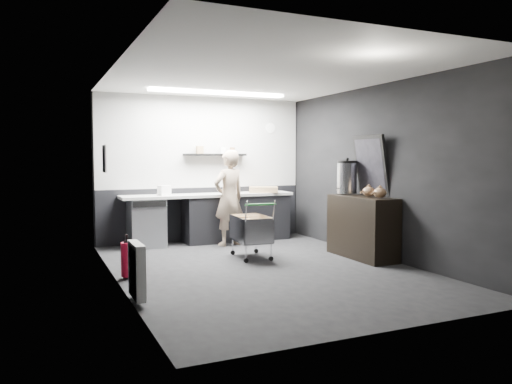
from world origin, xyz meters
name	(u,v)px	position (x,y,z in m)	size (l,w,h in m)	color
floor	(264,269)	(0.00, 0.00, 0.00)	(5.50, 5.50, 0.00)	black
ceiling	(264,75)	(0.00, 0.00, 2.70)	(5.50, 5.50, 0.00)	white
wall_back	(203,169)	(0.00, 2.75, 1.35)	(5.50, 5.50, 0.00)	black
wall_front	(395,182)	(0.00, -2.75, 1.35)	(5.50, 5.50, 0.00)	black
wall_left	(117,175)	(-2.00, 0.00, 1.35)	(5.50, 5.50, 0.00)	black
wall_right	(381,172)	(2.00, 0.00, 1.35)	(5.50, 5.50, 0.00)	black
kitchen_wall_panel	(203,142)	(0.00, 2.73, 1.85)	(3.95, 0.02, 1.70)	#B2B2AE
dado_panel	(204,214)	(0.00, 2.73, 0.50)	(3.95, 0.02, 1.00)	black
floating_shelf	(215,155)	(0.20, 2.62, 1.62)	(1.20, 0.22, 0.04)	black
wall_clock	(270,128)	(1.40, 2.72, 2.15)	(0.20, 0.20, 0.03)	white
poster	(104,159)	(-1.98, 1.30, 1.55)	(0.02, 0.30, 0.40)	white
poster_red_band	(105,154)	(-1.98, 1.30, 1.62)	(0.01, 0.22, 0.10)	red
radiator	(137,270)	(-1.94, -0.90, 0.35)	(0.10, 0.50, 0.60)	white
ceiling_strip	(219,93)	(0.00, 1.85, 2.67)	(2.40, 0.20, 0.04)	white
prep_counter	(216,217)	(0.14, 2.42, 0.46)	(3.20, 0.61, 0.90)	black
person	(229,198)	(0.23, 1.97, 0.85)	(0.62, 0.41, 1.70)	beige
shopping_cart	(251,231)	(0.15, 0.80, 0.42)	(0.53, 0.84, 0.89)	silver
sideboard	(361,219)	(1.75, 0.14, 0.61)	(0.55, 1.28, 1.92)	black
fire_extinguisher	(127,258)	(-1.85, 0.23, 0.27)	(0.17, 0.17, 0.55)	red
cardboard_box	(263,190)	(1.09, 2.37, 0.95)	(0.54, 0.41, 0.11)	#94774F
pink_tub	(231,187)	(0.44, 2.42, 1.01)	(0.21, 0.21, 0.21)	silver
white_container	(164,190)	(-0.84, 2.37, 0.99)	(0.20, 0.15, 0.17)	white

